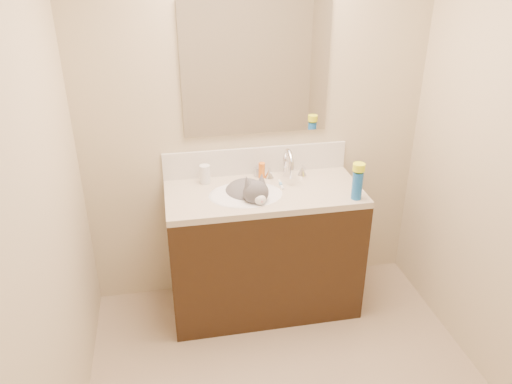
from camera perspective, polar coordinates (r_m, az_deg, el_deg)
name	(u,v)px	position (r m, az deg, el deg)	size (l,w,h in m)	color
room_shell	(317,154)	(1.93, 6.98, 4.28)	(2.24, 2.54, 2.52)	#C5B592
vanity_cabinet	(264,252)	(3.27, 0.87, -6.92)	(1.20, 0.55, 0.82)	black
counter_slab	(264,193)	(3.05, 0.93, -0.17)	(1.20, 0.55, 0.04)	beige
basin	(246,205)	(3.03, -1.19, -1.45)	(0.45, 0.36, 0.14)	white
faucet	(288,167)	(3.17, 3.63, 2.91)	(0.28, 0.20, 0.21)	silver
cat	(248,196)	(3.04, -0.87, -0.49)	(0.38, 0.43, 0.32)	#4E4C4E
backsplash	(256,161)	(3.24, 0.00, 3.62)	(1.20, 0.02, 0.18)	silver
mirror	(256,69)	(3.06, 0.00, 13.85)	(0.90, 0.02, 0.80)	white
pill_bottle	(205,174)	(3.13, -5.87, 2.03)	(0.06, 0.06, 0.12)	white
pill_label	(205,176)	(3.14, -5.86, 1.79)	(0.06, 0.06, 0.04)	#F7AB29
silver_jar	(258,172)	(3.23, 0.24, 2.33)	(0.05, 0.05, 0.06)	#B7B7BC
amber_bottle	(262,170)	(3.19, 0.66, 2.48)	(0.04, 0.04, 0.10)	orange
toothbrush	(281,185)	(3.11, 2.85, 0.86)	(0.01, 0.13, 0.01)	white
toothbrush_head	(281,184)	(3.11, 2.85, 0.91)	(0.02, 0.03, 0.02)	#68ADDD
spray_can	(357,185)	(2.97, 11.49, 0.74)	(0.06, 0.06, 0.17)	#195FB5
spray_cap	(359,167)	(2.93, 11.69, 2.80)	(0.07, 0.07, 0.04)	#EDFF1A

